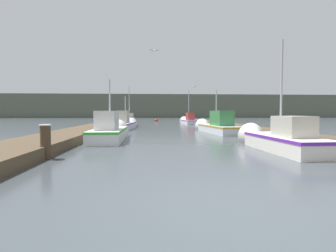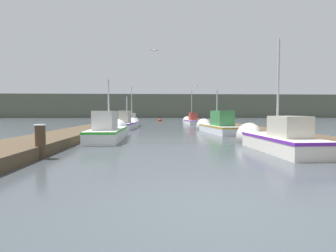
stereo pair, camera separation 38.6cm
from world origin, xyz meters
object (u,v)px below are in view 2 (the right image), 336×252
at_px(mooring_piling_2, 197,119).
at_px(mooring_piling_0, 195,118).
at_px(fishing_boat_4, 132,122).
at_px(seagull_1, 154,50).
at_px(fishing_boat_2, 216,126).
at_px(channel_buoy, 160,120).
at_px(mooring_piling_1, 40,141).
at_px(fishing_boat_1, 110,131).
at_px(seagull_lead, 195,87).
at_px(fishing_boat_5, 191,121).
at_px(fishing_boat_0, 274,139).
at_px(mooring_piling_3, 116,121).
at_px(fishing_boat_3, 127,124).

bearing_deg(mooring_piling_2, mooring_piling_0, 85.98).
relative_size(fishing_boat_4, seagull_1, 10.34).
xyz_separation_m(fishing_boat_2, channel_buoy, (-3.65, 23.15, -0.32)).
height_order(fishing_boat_4, mooring_piling_1, fishing_boat_4).
height_order(mooring_piling_0, seagull_1, seagull_1).
xyz_separation_m(fishing_boat_1, fishing_boat_2, (6.74, 4.33, 0.02)).
relative_size(mooring_piling_1, mooring_piling_2, 1.00).
relative_size(fishing_boat_4, seagull_lead, 11.29).
relative_size(fishing_boat_2, seagull_1, 11.67).
height_order(fishing_boat_5, mooring_piling_1, fishing_boat_5).
height_order(fishing_boat_1, mooring_piling_1, fishing_boat_1).
relative_size(fishing_boat_0, fishing_boat_2, 0.81).
height_order(mooring_piling_2, mooring_piling_3, mooring_piling_3).
height_order(mooring_piling_3, seagull_1, seagull_1).
height_order(fishing_boat_2, fishing_boat_3, fishing_boat_2).
bearing_deg(fishing_boat_5, fishing_boat_3, -132.79).
bearing_deg(mooring_piling_0, seagull_lead, -98.74).
bearing_deg(mooring_piling_3, fishing_boat_3, -42.31).
height_order(fishing_boat_0, fishing_boat_4, fishing_boat_4).
bearing_deg(channel_buoy, fishing_boat_0, -82.98).
distance_m(fishing_boat_5, seagull_lead, 9.48).
distance_m(fishing_boat_5, mooring_piling_0, 4.73).
xyz_separation_m(mooring_piling_1, channel_buoy, (4.21, 33.28, -0.38)).
distance_m(fishing_boat_5, mooring_piling_1, 25.16).
bearing_deg(seagull_1, fishing_boat_4, -77.72).
bearing_deg(seagull_1, fishing_boat_5, -107.02).
distance_m(fishing_boat_0, mooring_piling_2, 25.07).
distance_m(fishing_boat_2, channel_buoy, 23.44).
bearing_deg(fishing_boat_1, fishing_boat_4, 89.92).
distance_m(mooring_piling_2, seagull_1, 19.13).
distance_m(fishing_boat_4, mooring_piling_3, 4.33).
relative_size(fishing_boat_1, fishing_boat_3, 0.96).
distance_m(fishing_boat_3, seagull_1, 8.06).
xyz_separation_m(channel_buoy, seagull_lead, (2.89, -18.24, 3.56)).
xyz_separation_m(fishing_boat_0, fishing_boat_2, (-0.25, 8.55, 0.07)).
xyz_separation_m(fishing_boat_2, fishing_boat_4, (-6.87, 9.95, -0.05)).
height_order(fishing_boat_5, mooring_piling_2, fishing_boat_5).
height_order(fishing_boat_1, fishing_boat_3, fishing_boat_1).
distance_m(fishing_boat_1, fishing_boat_4, 14.28).
bearing_deg(seagull_lead, fishing_boat_3, 40.76).
height_order(fishing_boat_2, mooring_piling_3, fishing_boat_2).
distance_m(channel_buoy, seagull_lead, 18.81).
relative_size(mooring_piling_0, seagull_1, 2.21).
bearing_deg(fishing_boat_4, mooring_piling_2, 37.21).
distance_m(mooring_piling_3, seagull_lead, 7.88).
distance_m(fishing_boat_4, seagull_lead, 8.58).
xyz_separation_m(fishing_boat_1, fishing_boat_5, (6.81, 18.08, -0.07)).
height_order(fishing_boat_3, channel_buoy, fishing_boat_3).
bearing_deg(seagull_lead, fishing_boat_4, -0.90).
distance_m(mooring_piling_2, seagull_lead, 12.17).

